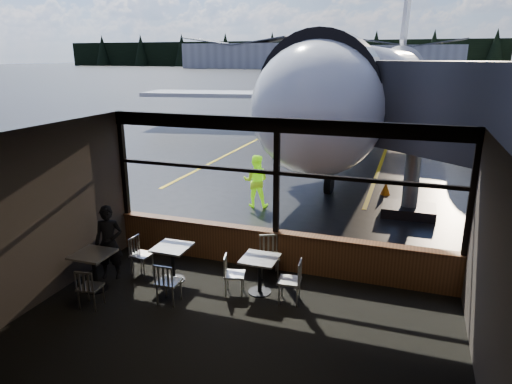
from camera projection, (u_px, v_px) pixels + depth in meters
The scene contains 33 objects.
ground_plane at pixel (407, 76), 119.42m from camera, with size 520.00×520.00×0.00m, color black.
carpet_floor at pixel (226, 340), 7.95m from camera, with size 8.00×6.00×0.01m, color black.
ceiling at pixel (222, 142), 6.95m from camera, with size 8.00×6.00×0.04m, color #38332D.
wall_left at pixel (31, 220), 8.70m from camera, with size 0.04×6.00×3.50m, color #473E38.
wall_right at pixel (495, 286), 6.20m from camera, with size 0.04×6.00×3.50m, color #473E38.
wall_back at pixel (112, 358), 4.73m from camera, with size 8.00×0.04×3.50m, color #473E38.
window_sill at pixel (276, 250), 10.54m from camera, with size 8.00×0.28×0.90m, color brown.
window_header at pixel (277, 125), 9.72m from camera, with size 8.00×0.18×0.30m, color black.
mullion_left at pixel (124, 164), 11.28m from camera, with size 0.12×0.12×2.60m, color black.
mullion_centre at pixel (277, 177), 10.04m from camera, with size 0.12×0.12×2.60m, color black.
mullion_right at pixel (472, 194), 8.81m from camera, with size 0.12×0.12×2.60m, color black.
window_transom at pixel (277, 173), 10.02m from camera, with size 8.00×0.10×0.08m, color black.
airliner at pixel (383, 36), 26.44m from camera, with size 32.20×38.64×11.81m, color white, non-canonical shape.
jet_bridge at pixel (442, 132), 13.81m from camera, with size 9.56×11.68×5.10m, color #2A2A2C, non-canonical shape.
cafe_table_near at pixel (260, 275), 9.45m from camera, with size 0.72×0.72×0.80m, color #A19B94, non-canonical shape.
cafe_table_mid at pixel (173, 264), 9.97m from camera, with size 0.74×0.74×0.82m, color gray, non-canonical shape.
cafe_table_left at pixel (95, 271), 9.58m from camera, with size 0.76×0.76×0.84m, color gray, non-canonical shape.
chair_near_e at pixel (290, 281), 9.08m from camera, with size 0.50×0.50×0.92m, color #B4B0A2, non-canonical shape.
chair_near_w at pixel (234, 275), 9.41m from camera, with size 0.47×0.47×0.86m, color beige, non-canonical shape.
chair_near_n at pixel (269, 257), 10.19m from camera, with size 0.50×0.50×0.92m, color #B1ACA0, non-canonical shape.
chair_mid_s at pixel (169, 282), 9.06m from camera, with size 0.49×0.49×0.90m, color beige, non-canonical shape.
chair_mid_w at pixel (142, 255), 10.33m from camera, with size 0.47×0.47×0.87m, color #AAA59A, non-canonical shape.
chair_left_s at pixel (90, 287), 8.90m from camera, with size 0.47×0.47×0.85m, color #AAA499, non-canonical shape.
passenger at pixel (109, 243), 9.99m from camera, with size 0.61×0.40×1.67m, color black.
ground_crew at pixel (256, 181), 14.88m from camera, with size 0.84×0.65×1.72m, color #BFF219.
cone_nose at pixel (386, 188), 16.29m from camera, with size 0.34×0.34×0.47m, color red.
cone_wing at pixel (305, 129), 29.50m from camera, with size 0.33×0.33×0.46m, color #FC5807.
hangar_left at pixel (239, 55), 194.08m from camera, with size 45.00×18.00×11.00m, color silver, non-canonical shape.
hangar_mid at pixel (412, 56), 176.90m from camera, with size 38.00×15.00×10.00m, color silver, non-canonical shape.
fuel_tank_a at pixel (334, 61), 184.12m from camera, with size 8.00×8.00×6.00m, color silver.
fuel_tank_b at pixel (359, 61), 181.00m from camera, with size 8.00×8.00×6.00m, color silver.
fuel_tank_c at pixel (385, 61), 177.88m from camera, with size 8.00×8.00×6.00m, color silver.
treeline at pixel (413, 54), 199.27m from camera, with size 360.00×3.00×12.00m, color black.
Camera 1 is at (2.74, -9.34, 4.75)m, focal length 32.00 mm.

